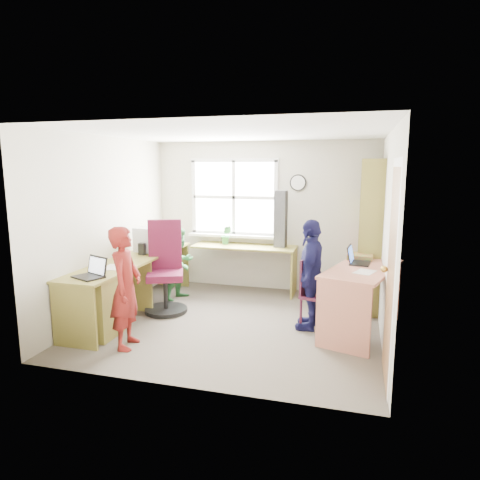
{
  "coord_description": "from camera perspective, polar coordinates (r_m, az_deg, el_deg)",
  "views": [
    {
      "loc": [
        1.47,
        -5.07,
        2.01
      ],
      "look_at": [
        0.0,
        0.25,
        1.05
      ],
      "focal_mm": 32.0,
      "sensor_mm": 36.0,
      "label": 1
    }
  ],
  "objects": [
    {
      "name": "paper_b",
      "position": [
        5.1,
        16.3,
        -4.11
      ],
      "size": [
        0.28,
        0.33,
        0.0
      ],
      "rotation": [
        0.0,
        0.0,
        -0.36
      ],
      "color": "silver",
      "rests_on": "right_desk"
    },
    {
      "name": "bookshelf",
      "position": [
        6.34,
        16.87,
        0.28
      ],
      "size": [
        0.3,
        1.02,
        2.1
      ],
      "color": "olive",
      "rests_on": "ground"
    },
    {
      "name": "crt_monitor",
      "position": [
        6.43,
        -11.9,
        0.04
      ],
      "size": [
        0.43,
        0.4,
        0.37
      ],
      "rotation": [
        0.0,
        0.0,
        -0.2
      ],
      "color": "silver",
      "rests_on": "l_desk"
    },
    {
      "name": "potted_plant",
      "position": [
        6.93,
        -1.84,
        0.67
      ],
      "size": [
        0.18,
        0.15,
        0.31
      ],
      "primitive_type": "imported",
      "rotation": [
        0.0,
        0.0,
        0.11
      ],
      "color": "#327D40",
      "rests_on": "l_desk"
    },
    {
      "name": "person_red",
      "position": [
        4.91,
        -14.99,
        -6.16
      ],
      "size": [
        0.41,
        0.55,
        1.36
      ],
      "primitive_type": "imported",
      "rotation": [
        0.0,
        0.0,
        1.75
      ],
      "color": "maroon",
      "rests_on": "ground"
    },
    {
      "name": "speaker_b",
      "position": [
        6.66,
        -11.43,
        -0.48
      ],
      "size": [
        0.09,
        0.09,
        0.17
      ],
      "rotation": [
        0.0,
        0.0,
        0.02
      ],
      "color": "black",
      "rests_on": "l_desk"
    },
    {
      "name": "wooden_chair",
      "position": [
        5.43,
        9.77,
        -6.66
      ],
      "size": [
        0.47,
        0.47,
        0.88
      ],
      "rotation": [
        0.0,
        0.0,
        -0.26
      ],
      "color": "#4B192F",
      "rests_on": "ground"
    },
    {
      "name": "cd_tower",
      "position": [
        6.69,
        5.45,
        2.79
      ],
      "size": [
        0.19,
        0.17,
        0.88
      ],
      "rotation": [
        0.0,
        0.0,
        -0.11
      ],
      "color": "black",
      "rests_on": "l_desk"
    },
    {
      "name": "speaker_a",
      "position": [
        6.28,
        -12.91,
        -1.16
      ],
      "size": [
        0.09,
        0.09,
        0.17
      ],
      "rotation": [
        0.0,
        0.0,
        -0.03
      ],
      "color": "black",
      "rests_on": "l_desk"
    },
    {
      "name": "game_box",
      "position": [
        5.8,
        15.7,
        -2.11
      ],
      "size": [
        0.33,
        0.33,
        0.06
      ],
      "rotation": [
        0.0,
        0.0,
        -0.03
      ],
      "color": "red",
      "rests_on": "right_desk"
    },
    {
      "name": "room",
      "position": [
        5.43,
        -0.32,
        1.47
      ],
      "size": [
        3.64,
        3.44,
        2.44
      ],
      "color": "#4D463C",
      "rests_on": "ground"
    },
    {
      "name": "paper_a",
      "position": [
        5.61,
        -16.46,
        -3.49
      ],
      "size": [
        0.29,
        0.36,
        0.0
      ],
      "rotation": [
        0.0,
        0.0,
        0.2
      ],
      "color": "silver",
      "rests_on": "l_desk"
    },
    {
      "name": "laptop_right",
      "position": [
        5.51,
        15.23,
        -2.51
      ],
      "size": [
        0.3,
        0.35,
        0.22
      ],
      "rotation": [
        0.0,
        0.0,
        1.46
      ],
      "color": "black",
      "rests_on": "right_desk"
    },
    {
      "name": "person_navy",
      "position": [
        5.36,
        9.43,
        -4.56
      ],
      "size": [
        0.36,
        0.82,
        1.37
      ],
      "primitive_type": "imported",
      "rotation": [
        0.0,
        0.0,
        -1.6
      ],
      "color": "#161646",
      "rests_on": "ground"
    },
    {
      "name": "person_green",
      "position": [
        6.55,
        -7.97,
        -3.09
      ],
      "size": [
        0.55,
        0.63,
        1.11
      ],
      "primitive_type": "imported",
      "rotation": [
        0.0,
        0.0,
        1.29
      ],
      "color": "#317B3D",
      "rests_on": "ground"
    },
    {
      "name": "l_desk",
      "position": [
        5.75,
        -14.21,
        -6.13
      ],
      "size": [
        2.38,
        2.95,
        0.75
      ],
      "color": "olive",
      "rests_on": "ground"
    },
    {
      "name": "laptop_left",
      "position": [
        5.2,
        -19.13,
        -4.09
      ],
      "size": [
        0.42,
        0.39,
        0.23
      ],
      "rotation": [
        0.0,
        0.0,
        -0.39
      ],
      "color": "black",
      "rests_on": "l_desk"
    },
    {
      "name": "right_desk",
      "position": [
        5.37,
        15.97,
        -5.86
      ],
      "size": [
        1.02,
        1.53,
        0.81
      ],
      "rotation": [
        0.0,
        0.0,
        -0.29
      ],
      "color": "tan",
      "rests_on": "ground"
    },
    {
      "name": "swivel_chair",
      "position": [
        6.06,
        -9.92,
        -4.3
      ],
      "size": [
        0.77,
        0.77,
        1.26
      ],
      "rotation": [
        0.0,
        0.0,
        0.39
      ],
      "color": "black",
      "rests_on": "ground"
    }
  ]
}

